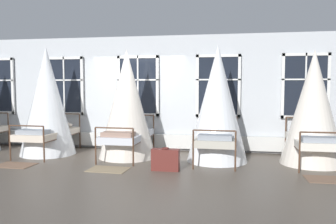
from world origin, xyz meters
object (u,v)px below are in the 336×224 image
object	(u,v)px
cot_second	(47,102)
suitcase_dark	(165,160)
cot_fourth	(217,105)
cot_fifth	(313,109)
cot_third	(127,106)

from	to	relation	value
cot_second	suitcase_dark	distance (m)	3.60
cot_fourth	cot_fifth	bearing A→B (deg)	-86.43
cot_second	cot_fourth	size ratio (longest dim) A/B	1.02
cot_third	suitcase_dark	size ratio (longest dim) A/B	4.59
cot_fourth	suitcase_dark	distance (m)	1.81
cot_second	cot_third	bearing A→B (deg)	-89.49
suitcase_dark	cot_fifth	bearing A→B (deg)	21.55
cot_fourth	cot_third	bearing A→B (deg)	89.89
cot_fifth	suitcase_dark	distance (m)	3.42
cot_fifth	suitcase_dark	bearing A→B (deg)	111.06
suitcase_dark	cot_third	bearing A→B (deg)	135.36
cot_third	cot_fourth	distance (m)	2.14
cot_third	cot_fifth	bearing A→B (deg)	-88.53
cot_second	cot_fifth	size ratio (longest dim) A/B	1.08
cot_fifth	cot_second	bearing A→B (deg)	89.98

